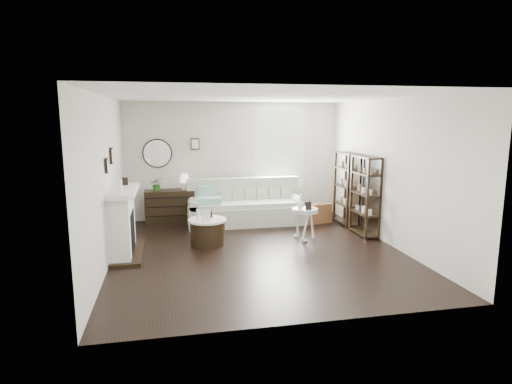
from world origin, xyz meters
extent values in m
plane|color=black|center=(0.00, 0.00, 0.00)|extent=(5.50, 5.50, 0.00)
plane|color=white|center=(0.00, 0.00, 2.70)|extent=(5.50, 5.50, 0.00)
plane|color=beige|center=(0.00, 2.75, 1.35)|extent=(5.00, 0.00, 5.00)
plane|color=beige|center=(0.00, -2.75, 1.35)|extent=(5.00, 0.00, 5.00)
plane|color=beige|center=(-2.50, 0.00, 1.35)|extent=(0.00, 5.50, 5.50)
plane|color=beige|center=(2.50, 0.00, 1.35)|extent=(0.00, 5.50, 5.50)
cube|color=white|center=(1.10, 2.73, 1.60)|extent=(1.00, 0.02, 1.80)
cube|color=white|center=(1.10, 2.67, 1.60)|extent=(1.15, 0.02, 1.90)
cylinder|color=silver|center=(-1.75, 2.72, 1.55)|extent=(0.60, 0.03, 0.60)
cube|color=black|center=(-0.90, 2.72, 1.75)|extent=(0.20, 0.03, 0.26)
cube|color=white|center=(-2.33, 0.30, 0.55)|extent=(0.34, 1.20, 1.10)
cube|color=black|center=(-2.30, 0.30, 0.40)|extent=(0.30, 0.65, 0.70)
cube|color=white|center=(-2.28, 0.30, 1.12)|extent=(0.44, 1.35, 0.08)
cube|color=black|center=(-2.25, 0.30, 0.03)|extent=(0.50, 1.40, 0.05)
cylinder|color=white|center=(-2.28, -0.15, 1.27)|extent=(0.08, 0.08, 0.22)
cube|color=black|center=(-2.28, 0.70, 1.23)|extent=(0.10, 0.03, 0.14)
cube|color=black|center=(-2.47, -0.05, 1.60)|extent=(0.03, 0.18, 0.24)
cube|color=black|center=(-2.47, 0.60, 1.70)|extent=(0.03, 0.22, 0.28)
cube|color=black|center=(2.33, 1.55, 0.80)|extent=(0.30, 0.80, 1.60)
cylinder|color=tan|center=(2.31, 1.30, 0.52)|extent=(0.08, 0.08, 0.11)
cylinder|color=tan|center=(2.31, 1.55, 0.52)|extent=(0.08, 0.08, 0.11)
cylinder|color=tan|center=(2.31, 1.80, 0.52)|extent=(0.08, 0.08, 0.11)
cylinder|color=tan|center=(2.31, 1.30, 0.92)|extent=(0.08, 0.08, 0.11)
cylinder|color=tan|center=(2.31, 1.55, 0.92)|extent=(0.08, 0.08, 0.11)
cylinder|color=tan|center=(2.31, 1.80, 0.92)|extent=(0.08, 0.08, 0.11)
cylinder|color=tan|center=(2.31, 1.30, 1.32)|extent=(0.08, 0.08, 0.11)
cylinder|color=tan|center=(2.31, 1.55, 1.32)|extent=(0.08, 0.08, 0.11)
cylinder|color=tan|center=(2.31, 1.80, 1.32)|extent=(0.08, 0.08, 0.11)
cube|color=black|center=(2.33, 0.65, 0.80)|extent=(0.30, 0.80, 1.60)
cylinder|color=tan|center=(2.31, 0.40, 0.52)|extent=(0.08, 0.08, 0.11)
cylinder|color=tan|center=(2.31, 0.65, 0.52)|extent=(0.08, 0.08, 0.11)
cylinder|color=tan|center=(2.31, 0.90, 0.52)|extent=(0.08, 0.08, 0.11)
cylinder|color=tan|center=(2.31, 0.40, 0.92)|extent=(0.08, 0.08, 0.11)
cylinder|color=tan|center=(2.31, 0.65, 0.92)|extent=(0.08, 0.08, 0.11)
cylinder|color=tan|center=(2.31, 0.90, 0.92)|extent=(0.08, 0.08, 0.11)
cylinder|color=tan|center=(2.31, 0.40, 1.32)|extent=(0.08, 0.08, 0.11)
cylinder|color=tan|center=(2.31, 0.65, 1.32)|extent=(0.08, 0.08, 0.11)
cylinder|color=tan|center=(2.31, 0.90, 1.32)|extent=(0.08, 0.08, 0.11)
cube|color=#B2BCA8|center=(0.15, 2.00, 0.21)|extent=(2.56, 0.89, 0.41)
cube|color=#B2BCA8|center=(0.15, 1.97, 0.46)|extent=(2.21, 0.71, 0.10)
cube|color=#B2BCA8|center=(0.15, 2.34, 0.60)|extent=(2.56, 0.20, 0.79)
cube|color=#B2BCA8|center=(-1.02, 2.00, 0.26)|extent=(0.22, 0.84, 0.51)
cube|color=#B2BCA8|center=(1.31, 2.00, 0.26)|extent=(0.22, 0.84, 0.51)
cube|color=#238257|center=(-0.69, 1.95, 0.58)|extent=(0.60, 0.52, 0.14)
cube|color=olive|center=(1.72, 1.75, 0.22)|extent=(0.69, 0.35, 0.44)
cube|color=black|center=(-1.50, 2.47, 0.37)|extent=(1.12, 0.47, 0.75)
cube|color=black|center=(-1.50, 2.23, 0.20)|extent=(1.07, 0.01, 0.02)
cube|color=black|center=(-1.50, 2.23, 0.41)|extent=(1.07, 0.01, 0.02)
cube|color=black|center=(-1.50, 2.23, 0.61)|extent=(1.07, 0.01, 0.01)
imported|color=#25621C|center=(-1.78, 2.42, 0.90)|extent=(0.29, 0.26, 0.31)
cylinder|color=black|center=(-0.83, 0.60, 0.23)|extent=(0.65, 0.65, 0.45)
cylinder|color=white|center=(-0.83, 0.60, 0.47)|extent=(0.71, 0.71, 0.04)
cylinder|color=white|center=(1.05, 0.57, 0.60)|extent=(0.50, 0.50, 0.03)
cylinder|color=white|center=(1.05, 0.57, 0.55)|extent=(0.51, 0.51, 0.02)
cylinder|color=white|center=(1.05, 0.57, 0.29)|extent=(0.04, 0.04, 0.58)
cylinder|color=silver|center=(-1.01, 0.52, 0.62)|extent=(0.06, 0.06, 0.26)
cube|color=silver|center=(-0.88, 0.42, 0.60)|extent=(0.16, 0.07, 0.21)
cube|color=black|center=(1.08, 0.44, 0.69)|extent=(0.11, 0.05, 0.15)
camera|label=1|loc=(-1.50, -7.16, 2.37)|focal=30.00mm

